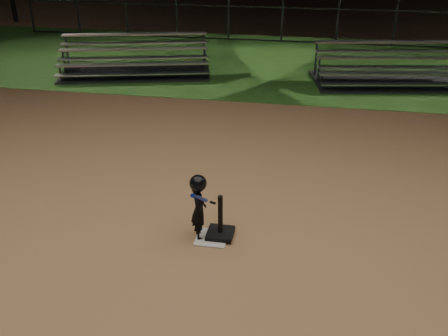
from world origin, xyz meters
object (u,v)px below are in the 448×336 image
at_px(bleacher_left, 135,66).
at_px(child_batter, 199,205).
at_px(home_plate, 212,238).
at_px(bleacher_right, 391,76).
at_px(batting_tee, 220,228).

bearing_deg(bleacher_left, child_batter, -79.17).
relative_size(home_plate, child_batter, 0.45).
bearing_deg(bleacher_right, bleacher_left, 172.68).
bearing_deg(home_plate, bleacher_right, 67.67).
bearing_deg(bleacher_left, bleacher_right, -11.73).
relative_size(home_plate, bleacher_left, 0.10).
xyz_separation_m(batting_tee, child_batter, (-0.30, -0.07, 0.40)).
bearing_deg(batting_tee, bleacher_left, 117.11).
distance_m(home_plate, child_batter, 0.56).
bearing_deg(bleacher_right, batting_tee, -121.81).
bearing_deg(batting_tee, child_batter, -167.23).
height_order(child_batter, bleacher_left, bleacher_left).
bearing_deg(batting_tee, home_plate, -144.50).
relative_size(home_plate, batting_tee, 0.69).
distance_m(home_plate, batting_tee, 0.19).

